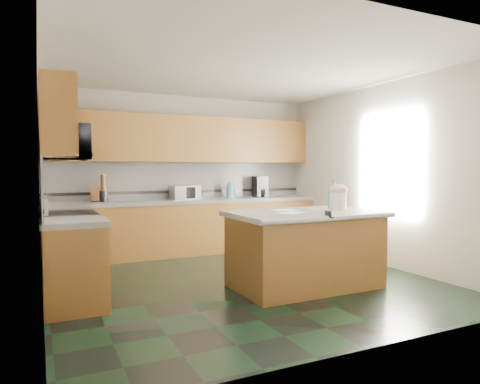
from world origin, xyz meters
TOP-DOWN VIEW (x-y plane):
  - floor at (0.00, 0.00)m, footprint 4.60×4.60m
  - ceiling at (0.00, 0.00)m, footprint 4.60×4.60m
  - wall_back at (0.00, 2.32)m, footprint 4.60×0.04m
  - wall_front at (0.00, -2.32)m, footprint 4.60×0.04m
  - wall_left at (-2.32, 0.00)m, footprint 0.04×4.60m
  - wall_right at (2.32, 0.00)m, footprint 0.04×4.60m
  - back_base_cab at (0.00, 2.00)m, footprint 4.60×0.60m
  - back_countertop at (0.00, 2.00)m, footprint 4.60×0.64m
  - back_upper_cab at (0.00, 2.13)m, footprint 4.60×0.33m
  - back_backsplash at (0.00, 2.29)m, footprint 4.60×0.02m
  - back_accent_band at (0.00, 2.28)m, footprint 4.60×0.01m
  - left_base_cab_rear at (-2.00, 1.29)m, footprint 0.60×0.82m
  - left_counter_rear at (-2.00, 1.29)m, footprint 0.64×0.82m
  - left_base_cab_front at (-2.00, -0.24)m, footprint 0.60×0.72m
  - left_counter_front at (-2.00, -0.24)m, footprint 0.64×0.72m
  - left_backsplash at (-2.29, 0.55)m, footprint 0.02×2.30m
  - left_accent_band at (-2.28, 0.55)m, footprint 0.01×2.30m
  - left_upper_cab_rear at (-2.13, 1.42)m, footprint 0.33×1.09m
  - left_upper_cab_front at (-2.13, -0.24)m, footprint 0.33×0.72m
  - range_body at (-2.00, 0.50)m, footprint 0.60×0.76m
  - range_oven_door at (-1.71, 0.50)m, footprint 0.02×0.68m
  - range_cooktop at (-2.00, 0.50)m, footprint 0.62×0.78m
  - range_handle at (-1.68, 0.50)m, footprint 0.02×0.66m
  - range_backguard at (-2.26, 0.50)m, footprint 0.06×0.76m
  - microwave at (-2.00, 0.50)m, footprint 0.50×0.73m
  - island_base at (0.58, -0.57)m, footprint 1.71×0.99m
  - island_top at (0.58, -0.57)m, footprint 1.82×1.09m
  - island_bullnose at (0.58, -1.11)m, footprint 1.80×0.08m
  - treat_jar at (1.08, -0.56)m, footprint 0.26×0.26m
  - treat_jar_lid at (1.08, -0.56)m, footprint 0.23×0.23m
  - treat_jar_knob at (1.08, -0.56)m, footprint 0.07×0.03m
  - treat_jar_knob_end_l at (1.05, -0.56)m, footprint 0.04×0.04m
  - treat_jar_knob_end_r at (1.12, -0.56)m, footprint 0.04×0.04m
  - soap_bottle_island at (1.08, -0.46)m, footprint 0.18×0.18m
  - paper_sheet_a at (0.35, -0.66)m, footprint 0.39×0.34m
  - paper_sheet_b at (0.44, -0.34)m, footprint 0.32×0.26m
  - clamp_body at (0.54, -1.09)m, footprint 0.04×0.10m
  - clamp_handle at (0.54, -1.14)m, footprint 0.02×0.07m
  - knife_block at (-1.53, 2.05)m, footprint 0.15×0.19m
  - utensil_crock at (-1.40, 2.08)m, footprint 0.14×0.14m
  - utensil_bundle at (-1.40, 2.08)m, footprint 0.08×0.08m
  - toaster_oven at (-0.11, 2.05)m, footprint 0.43×0.31m
  - toaster_oven_door at (-0.11, 1.92)m, footprint 0.36×0.01m
  - paper_towel at (0.18, 2.10)m, footprint 0.11×0.11m
  - paper_towel_base at (0.18, 2.10)m, footprint 0.16×0.16m
  - water_jug at (0.77, 2.06)m, footprint 0.15×0.15m
  - water_jug_neck at (0.77, 2.06)m, footprint 0.07×0.07m
  - coffee_maker at (1.38, 2.08)m, footprint 0.24×0.26m
  - coffee_carafe at (1.38, 2.02)m, footprint 0.16×0.16m
  - soap_bottle_back at (1.37, 2.05)m, footprint 0.15×0.15m
  - soap_back_cap at (1.37, 2.05)m, footprint 0.02×0.02m
  - window_light_proxy at (2.29, -0.20)m, footprint 0.02×1.40m

SIDE VIEW (x-z plane):
  - floor at x=0.00m, z-range 0.00..0.00m
  - range_oven_door at x=-1.71m, z-range 0.12..0.68m
  - back_base_cab at x=0.00m, z-range 0.00..0.86m
  - left_base_cab_rear at x=-2.00m, z-range 0.00..0.86m
  - left_base_cab_front at x=-2.00m, z-range 0.00..0.86m
  - island_base at x=0.58m, z-range 0.00..0.86m
  - range_body at x=-2.00m, z-range 0.00..0.88m
  - range_handle at x=-1.68m, z-range 0.77..0.79m
  - back_countertop at x=0.00m, z-range 0.86..0.92m
  - left_counter_rear at x=-2.00m, z-range 0.86..0.92m
  - left_counter_front at x=-2.00m, z-range 0.86..0.92m
  - island_top at x=0.58m, z-range 0.86..0.92m
  - island_bullnose at x=0.58m, z-range 0.86..0.92m
  - range_cooktop at x=-2.00m, z-range 0.88..0.92m
  - clamp_handle at x=0.54m, z-range 0.90..0.92m
  - paper_sheet_a at x=0.35m, z-range 0.92..0.92m
  - paper_sheet_b at x=0.44m, z-range 0.92..0.92m
  - paper_towel_base at x=0.18m, z-range 0.92..0.93m
  - clamp_body at x=0.54m, z-range 0.89..0.97m
  - coffee_carafe at x=1.38m, z-range 0.92..1.08m
  - utensil_crock at x=-1.40m, z-range 0.92..1.09m
  - range_backguard at x=-2.26m, z-range 0.93..1.11m
  - treat_jar at x=1.08m, z-range 0.92..1.14m
  - toaster_oven at x=-0.11m, z-range 0.92..1.15m
  - toaster_oven_door at x=-0.11m, z-range 0.94..1.13m
  - knife_block at x=-1.53m, z-range 0.91..1.16m
  - soap_bottle_back at x=1.37m, z-range 0.92..1.16m
  - back_accent_band at x=0.00m, z-range 1.02..1.06m
  - left_accent_band at x=-2.28m, z-range 1.02..1.06m
  - paper_towel at x=0.18m, z-range 0.92..1.16m
  - water_jug at x=0.77m, z-range 0.92..1.16m
  - soap_bottle_island at x=1.08m, z-range 0.92..1.28m
  - coffee_maker at x=1.38m, z-range 0.92..1.30m
  - treat_jar_lid at x=1.08m, z-range 1.10..1.24m
  - soap_back_cap at x=1.37m, z-range 1.16..1.19m
  - water_jug_neck at x=0.77m, z-range 1.16..1.20m
  - utensil_bundle at x=-1.40m, z-range 1.09..1.34m
  - treat_jar_knob at x=1.08m, z-range 1.21..1.23m
  - treat_jar_knob_end_l at x=1.05m, z-range 1.20..1.24m
  - treat_jar_knob_end_r at x=1.12m, z-range 1.20..1.24m
  - back_backsplash at x=0.00m, z-range 0.92..1.55m
  - left_backsplash at x=-2.29m, z-range 0.92..1.55m
  - wall_back at x=0.00m, z-range 0.00..2.70m
  - wall_front at x=0.00m, z-range 0.00..2.70m
  - wall_left at x=-2.32m, z-range 0.00..2.70m
  - wall_right at x=2.32m, z-range 0.00..2.70m
  - window_light_proxy at x=2.29m, z-range 0.95..2.05m
  - microwave at x=-2.00m, z-range 1.53..1.94m
  - back_upper_cab at x=0.00m, z-range 1.55..2.33m
  - left_upper_cab_rear at x=-2.13m, z-range 1.55..2.33m
  - left_upper_cab_front at x=-2.13m, z-range 1.55..2.33m
  - ceiling at x=0.00m, z-range 2.70..2.70m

